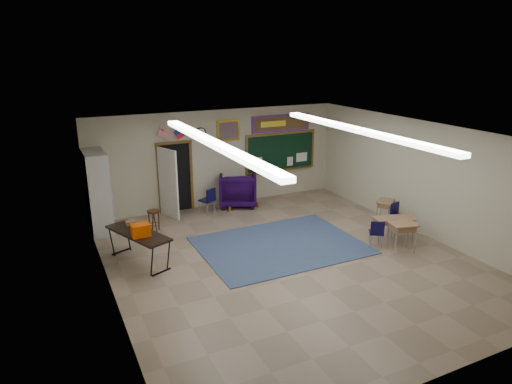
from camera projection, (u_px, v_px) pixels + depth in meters
name	position (u px, v px, depth m)	size (l,w,h in m)	color
floor	(289.00, 260.00, 10.76)	(9.00, 9.00, 0.00)	#826E59
back_wall	(218.00, 158.00, 14.18)	(8.00, 0.04, 3.00)	#AFA88D
front_wall	(450.00, 290.00, 6.45)	(8.00, 0.04, 3.00)	#AFA88D
left_wall	(108.00, 228.00, 8.65)	(0.04, 9.00, 3.00)	#AFA88D
right_wall	(423.00, 178.00, 11.97)	(0.04, 9.00, 3.00)	#AFA88D
ceiling	(292.00, 134.00, 9.86)	(8.00, 9.00, 0.04)	silver
area_rug	(280.00, 245.00, 11.53)	(4.00, 3.00, 0.02)	#344163
fluorescent_strips	(292.00, 136.00, 9.88)	(3.86, 6.00, 0.10)	white
doorway	(173.00, 179.00, 13.56)	(1.10, 0.89, 2.16)	black
chalkboard	(281.00, 153.00, 15.07)	(2.55, 0.14, 1.30)	brown
bulletin_board	(281.00, 123.00, 14.78)	(2.10, 0.05, 0.55)	#A11F0D
framed_art_print	(229.00, 131.00, 14.04)	(0.75, 0.05, 0.65)	#A0761F
wall_clock	(201.00, 133.00, 13.66)	(0.32, 0.05, 0.32)	black
wall_flags	(173.00, 131.00, 13.25)	(1.16, 0.06, 0.70)	red
storage_cabinet	(98.00, 192.00, 12.19)	(0.59, 1.25, 2.20)	#AFAFAA
wingback_armchair	(238.00, 189.00, 14.38)	(1.13, 1.16, 1.06)	black
student_chair_reading	(207.00, 201.00, 13.64)	(0.41, 0.41, 0.81)	black
student_chair_desk_a	(376.00, 233.00, 11.35)	(0.37, 0.37, 0.73)	black
student_chair_desk_b	(399.00, 217.00, 12.40)	(0.38, 0.38, 0.75)	black
student_desk_front_left	(384.00, 228.00, 11.70)	(0.60, 0.49, 0.64)	#986E47
student_desk_front_right	(385.00, 210.00, 12.95)	(0.69, 0.66, 0.66)	#986E47
student_desk_back_left	(402.00, 236.00, 11.07)	(0.71, 0.60, 0.74)	#986E47
student_desk_back_right	(403.00, 227.00, 11.76)	(0.65, 0.59, 0.64)	#986E47
folding_table	(139.00, 246.00, 10.51)	(1.24, 1.91, 1.04)	black
wooden_stool	(154.00, 221.00, 12.36)	(0.34, 0.34, 0.59)	#472B15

